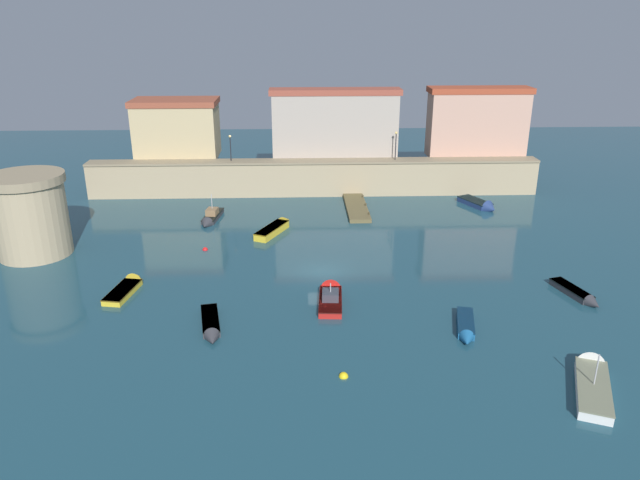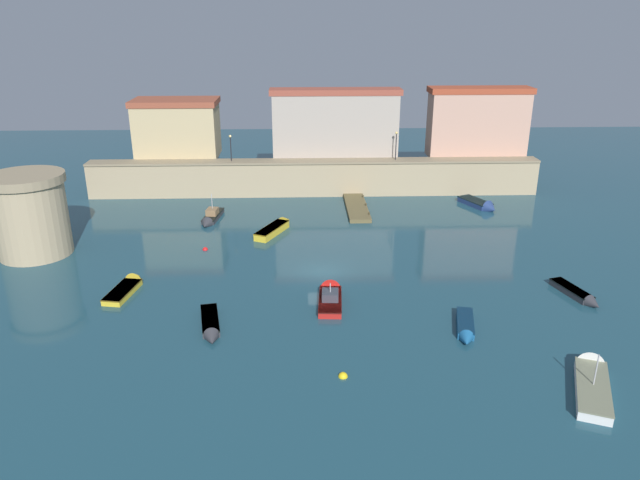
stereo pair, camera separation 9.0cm
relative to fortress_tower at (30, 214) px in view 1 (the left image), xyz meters
The scene contains 18 objects.
ground_plane 27.86m from the fortress_tower, 11.54° to the right, with size 139.00×139.00×0.00m, color #1E4756.
quay_wall 32.98m from the fortress_tower, 34.87° to the left, with size 55.77×2.65×4.41m.
old_town_backdrop 36.10m from the fortress_tower, 38.17° to the left, with size 49.96×6.22×8.65m.
fortress_tower is the anchor object (origin of this frame).
pier_dock 34.40m from the fortress_tower, 21.68° to the left, with size 2.40×10.03×0.70m.
quay_lamp_0 25.36m from the fortress_tower, 48.29° to the left, with size 0.32×0.32×3.21m.
quay_lamp_1 41.68m from the fortress_tower, 26.92° to the left, with size 0.32×0.32×3.49m.
moored_boat_0 18.11m from the fortress_tower, 30.50° to the left, with size 2.16×6.14×3.26m.
moored_boat_1 29.68m from the fortress_tower, 20.96° to the right, with size 2.10×6.20×2.52m.
moored_boat_2 23.52m from the fortress_tower, 13.52° to the left, with size 4.13×6.56×1.32m.
moored_boat_3 14.04m from the fortress_tower, 37.33° to the right, with size 2.47×5.69×1.48m.
moored_boat_4 40.57m from the fortress_tower, 23.71° to the right, with size 2.25×5.25×1.09m.
moored_boat_5 48.37m from the fortress_tower, 15.36° to the left, with size 3.96×5.88×1.69m.
moored_boat_6 24.33m from the fortress_tower, 39.50° to the right, with size 2.20×5.83×1.16m.
moored_boat_7 48.96m from the fortress_tower, 27.93° to the right, with size 4.47×7.49×3.27m.
moored_boat_8 48.96m from the fortress_tower, 13.15° to the right, with size 2.54×5.41×1.10m.
mooring_buoy_0 35.40m from the fortress_tower, 37.91° to the right, with size 0.60×0.60×0.60m, color yellow.
mooring_buoy_1 16.39m from the fortress_tower, ahead, with size 0.53×0.53×0.53m, color red.
Camera 1 is at (-1.95, -48.43, 21.70)m, focal length 33.68 mm.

